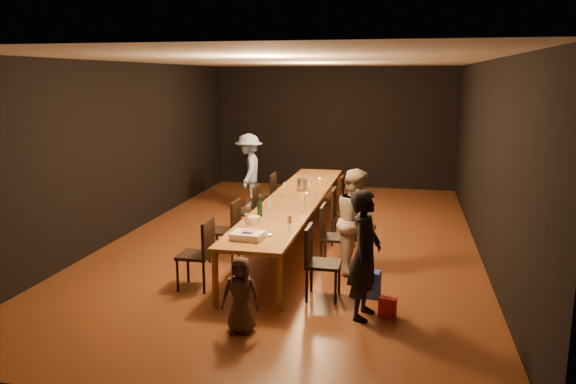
% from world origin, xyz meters
% --- Properties ---
extents(ground, '(10.00, 10.00, 0.00)m').
position_xyz_m(ground, '(0.00, 0.00, 0.00)').
color(ground, '#4D2913').
rests_on(ground, ground).
extents(room_shell, '(6.04, 10.04, 3.02)m').
position_xyz_m(room_shell, '(0.00, 0.00, 2.08)').
color(room_shell, black).
rests_on(room_shell, ground).
extents(table, '(0.90, 6.00, 0.75)m').
position_xyz_m(table, '(0.00, 0.00, 0.70)').
color(table, brown).
rests_on(table, ground).
extents(chair_right_0, '(0.42, 0.42, 0.93)m').
position_xyz_m(chair_right_0, '(0.85, -2.40, 0.47)').
color(chair_right_0, black).
rests_on(chair_right_0, ground).
extents(chair_right_1, '(0.42, 0.42, 0.93)m').
position_xyz_m(chair_right_1, '(0.85, -1.20, 0.47)').
color(chair_right_1, black).
rests_on(chair_right_1, ground).
extents(chair_right_2, '(0.42, 0.42, 0.93)m').
position_xyz_m(chair_right_2, '(0.85, 0.00, 0.47)').
color(chair_right_2, black).
rests_on(chair_right_2, ground).
extents(chair_right_3, '(0.42, 0.42, 0.93)m').
position_xyz_m(chair_right_3, '(0.85, 1.20, 0.47)').
color(chair_right_3, black).
rests_on(chair_right_3, ground).
extents(chair_left_0, '(0.42, 0.42, 0.93)m').
position_xyz_m(chair_left_0, '(-0.85, -2.40, 0.47)').
color(chair_left_0, black).
rests_on(chair_left_0, ground).
extents(chair_left_1, '(0.42, 0.42, 0.93)m').
position_xyz_m(chair_left_1, '(-0.85, -1.20, 0.47)').
color(chair_left_1, black).
rests_on(chair_left_1, ground).
extents(chair_left_2, '(0.42, 0.42, 0.93)m').
position_xyz_m(chair_left_2, '(-0.85, 0.00, 0.47)').
color(chair_left_2, black).
rests_on(chair_left_2, ground).
extents(chair_left_3, '(0.42, 0.42, 0.93)m').
position_xyz_m(chair_left_3, '(-0.85, 1.20, 0.47)').
color(chair_left_3, black).
rests_on(chair_left_3, ground).
extents(woman_birthday, '(0.45, 0.60, 1.51)m').
position_xyz_m(woman_birthday, '(1.39, -2.85, 0.75)').
color(woman_birthday, black).
rests_on(woman_birthday, ground).
extents(woman_tan, '(0.65, 0.79, 1.49)m').
position_xyz_m(woman_tan, '(1.15, -1.29, 0.74)').
color(woman_tan, '#C2AE92').
rests_on(woman_tan, ground).
extents(man_blue, '(0.75, 1.10, 1.57)m').
position_xyz_m(man_blue, '(-1.47, 2.37, 0.78)').
color(man_blue, '#8EAEDC').
rests_on(man_blue, ground).
extents(child, '(0.44, 0.31, 0.85)m').
position_xyz_m(child, '(0.11, -3.52, 0.43)').
color(child, '#443426').
rests_on(child, ground).
extents(gift_bag_red, '(0.22, 0.15, 0.24)m').
position_xyz_m(gift_bag_red, '(1.67, -2.81, 0.12)').
color(gift_bag_red, red).
rests_on(gift_bag_red, ground).
extents(gift_bag_blue, '(0.30, 0.22, 0.34)m').
position_xyz_m(gift_bag_blue, '(1.41, -2.22, 0.17)').
color(gift_bag_blue, '#2539A1').
rests_on(gift_bag_blue, ground).
extents(birthday_cake, '(0.41, 0.34, 0.09)m').
position_xyz_m(birthday_cake, '(-0.09, -2.51, 0.79)').
color(birthday_cake, white).
rests_on(birthday_cake, table).
extents(plate_stack, '(0.22, 0.22, 0.11)m').
position_xyz_m(plate_stack, '(-0.22, -1.80, 0.80)').
color(plate_stack, white).
rests_on(plate_stack, table).
extents(champagne_bottle, '(0.10, 0.10, 0.33)m').
position_xyz_m(champagne_bottle, '(-0.25, -1.34, 0.91)').
color(champagne_bottle, black).
rests_on(champagne_bottle, table).
extents(ice_bucket, '(0.19, 0.19, 0.20)m').
position_xyz_m(ice_bucket, '(0.00, 0.69, 0.85)').
color(ice_bucket, '#B0AFB4').
rests_on(ice_bucket, table).
extents(wineglass_0, '(0.06, 0.06, 0.21)m').
position_xyz_m(wineglass_0, '(-0.24, -2.05, 0.85)').
color(wineglass_0, beige).
rests_on(wineglass_0, table).
extents(wineglass_1, '(0.06, 0.06, 0.21)m').
position_xyz_m(wineglass_1, '(0.33, -1.99, 0.85)').
color(wineglass_1, beige).
rests_on(wineglass_1, table).
extents(wineglass_2, '(0.06, 0.06, 0.21)m').
position_xyz_m(wineglass_2, '(-0.15, -1.15, 0.85)').
color(wineglass_2, silver).
rests_on(wineglass_2, table).
extents(wineglass_3, '(0.06, 0.06, 0.21)m').
position_xyz_m(wineglass_3, '(0.29, -0.77, 0.85)').
color(wineglass_3, beige).
rests_on(wineglass_3, table).
extents(wineglass_4, '(0.06, 0.06, 0.21)m').
position_xyz_m(wineglass_4, '(-0.22, 0.25, 0.85)').
color(wineglass_4, silver).
rests_on(wineglass_4, table).
extents(wineglass_5, '(0.06, 0.06, 0.21)m').
position_xyz_m(wineglass_5, '(0.14, 0.66, 0.85)').
color(wineglass_5, silver).
rests_on(wineglass_5, table).
extents(tealight_near, '(0.05, 0.05, 0.03)m').
position_xyz_m(tealight_near, '(0.15, -2.36, 0.77)').
color(tealight_near, '#B2B7B2').
rests_on(tealight_near, table).
extents(tealight_mid, '(0.05, 0.05, 0.03)m').
position_xyz_m(tealight_mid, '(0.15, 0.29, 0.77)').
color(tealight_mid, '#B2B7B2').
rests_on(tealight_mid, table).
extents(tealight_far, '(0.05, 0.05, 0.03)m').
position_xyz_m(tealight_far, '(0.15, 1.74, 0.77)').
color(tealight_far, '#B2B7B2').
rests_on(tealight_far, table).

